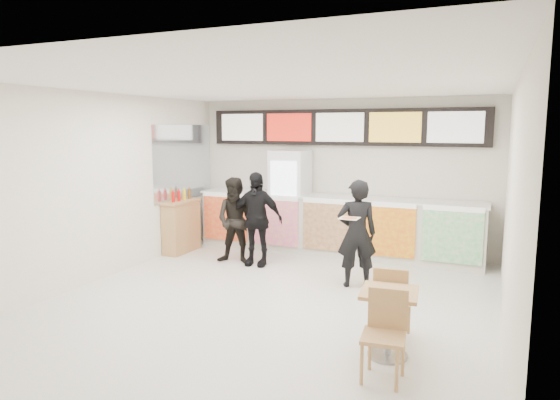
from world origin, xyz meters
The scene contains 15 objects.
floor centered at (0.00, 0.00, 0.00)m, with size 7.00×7.00×0.00m, color beige.
ceiling centered at (0.00, 0.00, 3.00)m, with size 7.00×7.00×0.00m, color white.
wall_back centered at (0.00, 3.50, 1.50)m, with size 6.00×6.00×0.00m, color silver.
wall_left centered at (-3.00, 0.00, 1.50)m, with size 7.00×7.00×0.00m, color silver.
wall_right centered at (3.00, 0.00, 1.50)m, with size 7.00×7.00×0.00m, color silver.
service_counter centered at (0.00, 3.09, 0.57)m, with size 5.56×0.77×1.14m.
menu_board centered at (0.00, 3.41, 2.45)m, with size 5.50×0.14×0.70m.
drinks_fridge centered at (-0.93, 3.11, 1.00)m, with size 0.70×0.67×2.00m.
mirror_panel centered at (-2.99, 2.45, 1.75)m, with size 0.01×2.00×1.50m, color #B2B7BF.
customer_main centered at (0.91, 1.31, 0.84)m, with size 0.61×0.40×1.67m, color black.
customer_left centered at (-1.42, 1.77, 0.78)m, with size 0.76×0.59×1.56m, color black.
customer_mid centered at (-1.05, 1.80, 0.84)m, with size 0.98×0.41×1.68m, color black.
pizza_slice centered at (0.91, 0.86, 1.16)m, with size 0.36×0.36×0.02m.
cafe_table centered at (1.85, -0.91, 0.51)m, with size 0.65×1.52×0.87m.
condiment_ledge centered at (-2.82, 2.07, 0.52)m, with size 0.37×0.92×1.22m.
Camera 1 is at (2.80, -6.03, 2.44)m, focal length 32.00 mm.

